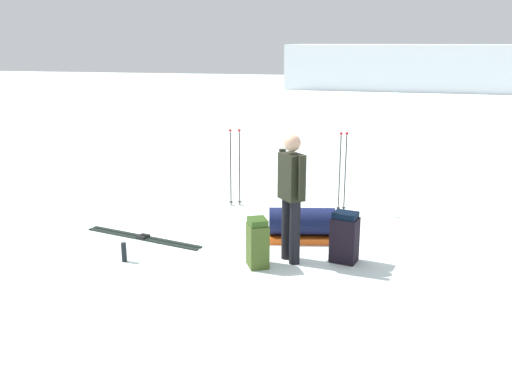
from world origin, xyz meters
The scene contains 10 objects.
ground_plane centered at (0.00, 0.00, 0.00)m, with size 80.00×80.00×0.00m, color white.
distant_snow_ridge centered at (3.61, 27.62, 1.30)m, with size 15.17×5.00×2.59m, color white.
skier_standing centered at (0.65, -0.79, 0.95)m, with size 0.40×0.45×1.70m.
ski_pair_near centered at (-1.62, -0.42, 0.01)m, with size 1.95×0.65×0.05m.
backpack_large_dark centered at (0.26, -1.07, 0.32)m, with size 0.35×0.38×0.65m.
backpack_bright centered at (1.34, -0.66, 0.33)m, with size 0.39×0.33×0.68m.
ski_poles_planted_near centered at (-0.73, 1.56, 0.76)m, with size 0.22×0.11×1.37m.
ski_poles_planted_far centered at (1.13, 1.61, 0.76)m, with size 0.16×0.10×1.37m.
gear_sled centered at (0.68, 0.03, 0.22)m, with size 1.42×0.71×0.49m.
thermos_bottle centered at (-1.50, -1.31, 0.13)m, with size 0.07×0.07×0.26m, color black.
Camera 1 is at (1.74, -7.70, 2.84)m, focal length 39.40 mm.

